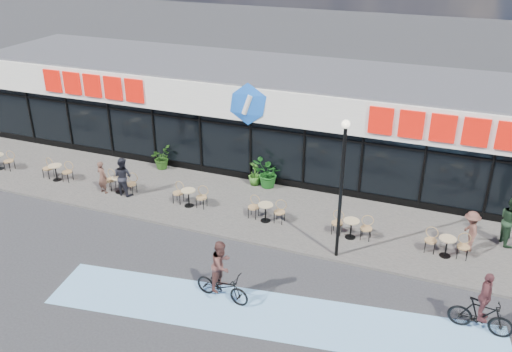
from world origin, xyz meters
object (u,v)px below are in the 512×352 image
Objects in this scene: patron_left at (102,177)px; cyclist_b at (482,309)px; bistro_set_0 at (0,159)px; patron_right at (123,176)px; potted_plant_left at (161,157)px; potted_plant_mid at (255,174)px; lamp_post at (342,179)px; cyclist_a at (222,278)px; potted_plant_right at (268,174)px; pedestrian_a at (470,231)px; pedestrian_b at (511,221)px.

cyclist_b is at bearing -177.09° from patron_left.
patron_right is (7.14, -0.17, 0.40)m from bistro_set_0.
potted_plant_left is 1.07× the size of potted_plant_mid.
lamp_post is at bearing -41.65° from potted_plant_mid.
patron_left is 0.73× the size of cyclist_b.
lamp_post is 2.40× the size of cyclist_a.
cyclist_b is (8.98, -6.43, 0.02)m from potted_plant_right.
lamp_post is 5.30m from pedestrian_a.
patron_right reaches higher than potted_plant_mid.
pedestrian_b is at bearing 28.70° from lamp_post.
patron_left is 0.78× the size of pedestrian_b.
potted_plant_left is at bearing 21.51° from bistro_set_0.
lamp_post is 10.06m from patron_right.
bistro_set_0 is at bearing 6.41° from patron_right.
potted_plant_mid is 0.71× the size of patron_left.
potted_plant_left is at bearing 155.98° from lamp_post.
patron_right is 0.81× the size of cyclist_a.
cyclist_b reaches higher than bistro_set_0.
pedestrian_a is at bearing 96.30° from cyclist_b.
potted_plant_right is (-4.18, 4.20, -2.37)m from lamp_post.
patron_right is at bearing -154.76° from patron_left.
bistro_set_0 is 12.99m from potted_plant_right.
pedestrian_b reaches higher than bistro_set_0.
bistro_set_0 is 12.39m from potted_plant_mid.
patron_right is (-0.08, -3.01, 0.30)m from potted_plant_left.
patron_right is at bearing 144.73° from cyclist_a.
cyclist_a is (14.07, -5.07, 0.27)m from bistro_set_0.
patron_left is 15.86m from cyclist_b.
potted_plant_mid is 5.77m from patron_right.
potted_plant_right is (5.48, -0.10, 0.11)m from potted_plant_left.
pedestrian_b reaches higher than patron_right.
pedestrian_a is at bearing -161.29° from patron_left.
lamp_post is 6.38m from potted_plant_right.
patron_left reaches higher than bistro_set_0.
patron_right reaches higher than potted_plant_left.
lamp_post is 3.25× the size of pedestrian_a.
potted_plant_left is 0.59× the size of pedestrian_b.
pedestrian_a reaches higher than potted_plant_left.
patron_right is 14.96m from cyclist_b.
lamp_post reaches higher than potted_plant_mid.
potted_plant_left is 14.17m from pedestrian_a.
pedestrian_b is at bearing -6.35° from potted_plant_right.
lamp_post is at bearing 52.22° from cyclist_a.
patron_left reaches higher than potted_plant_left.
cyclist_a is at bearing 164.17° from patron_left.
lamp_post reaches higher than cyclist_b.
cyclist_a is (1.38, -7.81, 0.06)m from potted_plant_right.
potted_plant_mid is (4.85, -0.03, -0.04)m from potted_plant_left.
bistro_set_0 is at bearing -167.82° from potted_plant_right.
pedestrian_a is (15.02, 0.94, 0.05)m from patron_left.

